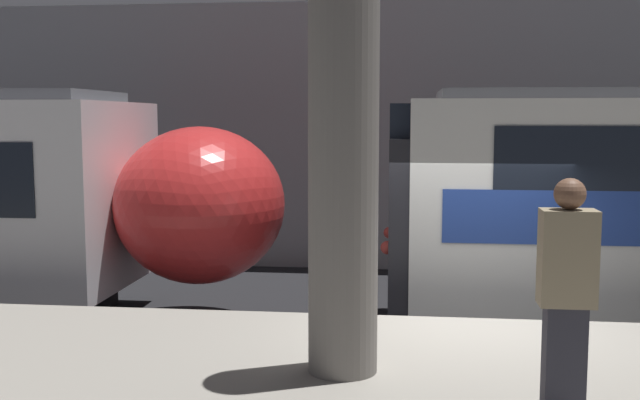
% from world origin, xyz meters
% --- Properties ---
extents(station_rear_barrier, '(50.00, 0.15, 5.31)m').
position_xyz_m(station_rear_barrier, '(0.00, 7.16, 2.66)').
color(station_rear_barrier, '#939399').
rests_on(station_rear_barrier, ground).
extents(support_pillar_near, '(0.57, 0.57, 3.27)m').
position_xyz_m(support_pillar_near, '(-1.20, -1.79, 2.59)').
color(support_pillar_near, slate).
rests_on(support_pillar_near, platform).
extents(person_waiting, '(0.38, 0.24, 1.67)m').
position_xyz_m(person_waiting, '(0.42, -2.49, 1.83)').
color(person_waiting, '#2D2D38').
rests_on(person_waiting, platform).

